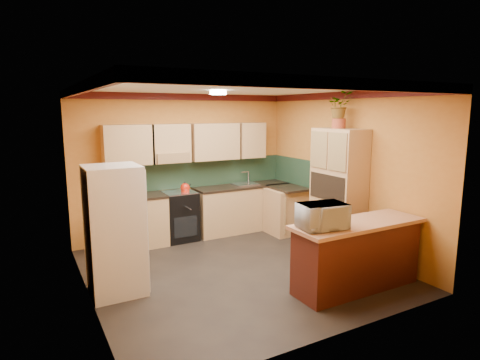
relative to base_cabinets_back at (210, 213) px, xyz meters
name	(u,v)px	position (x,y,z in m)	size (l,w,h in m)	color
room_shell	(229,131)	(-0.37, -1.52, 1.65)	(4.24, 4.24, 2.72)	black
base_cabinets_back	(210,213)	(0.00, 0.00, 0.00)	(3.65, 0.60, 0.88)	tan
countertop_back	(210,189)	(0.00, 0.00, 0.46)	(3.65, 0.62, 0.04)	black
stove	(180,216)	(-0.62, 0.00, 0.02)	(0.58, 0.58, 0.91)	black
kettle	(185,187)	(-0.53, -0.05, 0.56)	(0.17, 0.17, 0.18)	red
sink	(245,184)	(0.78, 0.00, 0.50)	(0.48, 0.40, 0.03)	silver
base_cabinets_right	(288,211)	(1.41, -0.61, 0.00)	(0.60, 0.80, 0.88)	tan
countertop_right	(289,188)	(1.41, -0.61, 0.46)	(0.62, 0.80, 0.04)	black
fridge	(115,230)	(-2.14, -1.70, 0.41)	(0.68, 0.66, 1.70)	silver
pantry	(338,192)	(1.46, -1.93, 0.61)	(0.48, 0.90, 2.10)	tan
fern_pot	(339,123)	(1.46, -1.88, 1.74)	(0.22, 0.22, 0.16)	#973E24
fern	(339,105)	(1.46, -1.88, 2.04)	(0.39, 0.34, 0.43)	tan
breakfast_bar	(357,257)	(0.73, -3.13, 0.00)	(1.80, 0.55, 0.88)	#4A1F11
bar_top	(358,224)	(0.73, -3.13, 0.47)	(1.90, 0.65, 0.05)	tan
microwave	(322,216)	(0.10, -3.13, 0.65)	(0.58, 0.39, 0.32)	silver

